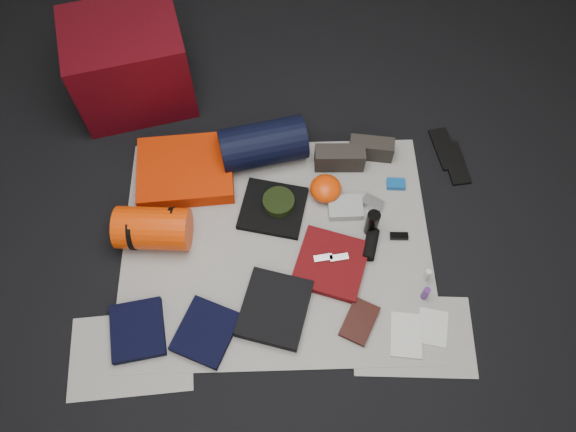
{
  "coord_description": "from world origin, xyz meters",
  "views": [
    {
      "loc": [
        0.02,
        -1.25,
        2.66
      ],
      "look_at": [
        0.06,
        0.12,
        0.1
      ],
      "focal_mm": 35.0,
      "sensor_mm": 36.0,
      "label": 1
    }
  ],
  "objects_px": {
    "red_cabinet": "(130,64)",
    "compact_camera": "(373,204)",
    "water_bottle": "(372,223)",
    "paperback_book": "(360,321)",
    "navy_duffel": "(263,144)",
    "stuff_sack": "(153,228)",
    "sleeping_pad": "(185,170)"
  },
  "relations": [
    {
      "from": "red_cabinet",
      "to": "navy_duffel",
      "type": "height_order",
      "value": "red_cabinet"
    },
    {
      "from": "paperback_book",
      "to": "navy_duffel",
      "type": "bearing_deg",
      "value": 142.48
    },
    {
      "from": "compact_camera",
      "to": "paperback_book",
      "type": "distance_m",
      "value": 0.66
    },
    {
      "from": "stuff_sack",
      "to": "water_bottle",
      "type": "xyz_separation_m",
      "value": [
        1.12,
        0.01,
        -0.02
      ]
    },
    {
      "from": "sleeping_pad",
      "to": "compact_camera",
      "type": "bearing_deg",
      "value": -12.47
    },
    {
      "from": "navy_duffel",
      "to": "paperback_book",
      "type": "bearing_deg",
      "value": -76.75
    },
    {
      "from": "sleeping_pad",
      "to": "stuff_sack",
      "type": "xyz_separation_m",
      "value": [
        -0.13,
        -0.39,
        0.06
      ]
    },
    {
      "from": "red_cabinet",
      "to": "compact_camera",
      "type": "distance_m",
      "value": 1.58
    },
    {
      "from": "water_bottle",
      "to": "compact_camera",
      "type": "xyz_separation_m",
      "value": [
        0.03,
        0.15,
        -0.06
      ]
    },
    {
      "from": "red_cabinet",
      "to": "navy_duffel",
      "type": "bearing_deg",
      "value": -46.46
    },
    {
      "from": "navy_duffel",
      "to": "paperback_book",
      "type": "distance_m",
      "value": 1.09
    },
    {
      "from": "sleeping_pad",
      "to": "stuff_sack",
      "type": "height_order",
      "value": "stuff_sack"
    },
    {
      "from": "stuff_sack",
      "to": "paperback_book",
      "type": "height_order",
      "value": "stuff_sack"
    },
    {
      "from": "compact_camera",
      "to": "red_cabinet",
      "type": "bearing_deg",
      "value": -178.45
    },
    {
      "from": "paperback_book",
      "to": "red_cabinet",
      "type": "bearing_deg",
      "value": 156.95
    },
    {
      "from": "compact_camera",
      "to": "navy_duffel",
      "type": "bearing_deg",
      "value": -176.73
    },
    {
      "from": "navy_duffel",
      "to": "paperback_book",
      "type": "height_order",
      "value": "navy_duffel"
    },
    {
      "from": "paperback_book",
      "to": "sleeping_pad",
      "type": "bearing_deg",
      "value": 163.04
    },
    {
      "from": "compact_camera",
      "to": "stuff_sack",
      "type": "bearing_deg",
      "value": -138.87
    },
    {
      "from": "navy_duffel",
      "to": "stuff_sack",
      "type": "bearing_deg",
      "value": -150.26
    },
    {
      "from": "red_cabinet",
      "to": "paperback_book",
      "type": "distance_m",
      "value": 1.91
    },
    {
      "from": "stuff_sack",
      "to": "paperback_book",
      "type": "xyz_separation_m",
      "value": [
        1.02,
        -0.49,
        -0.09
      ]
    },
    {
      "from": "red_cabinet",
      "to": "stuff_sack",
      "type": "xyz_separation_m",
      "value": [
        0.18,
        -0.98,
        -0.15
      ]
    },
    {
      "from": "red_cabinet",
      "to": "paperback_book",
      "type": "bearing_deg",
      "value": -64.23
    },
    {
      "from": "red_cabinet",
      "to": "compact_camera",
      "type": "relative_size",
      "value": 5.73
    },
    {
      "from": "red_cabinet",
      "to": "compact_camera",
      "type": "bearing_deg",
      "value": -45.16
    },
    {
      "from": "stuff_sack",
      "to": "compact_camera",
      "type": "distance_m",
      "value": 1.16
    },
    {
      "from": "water_bottle",
      "to": "paperback_book",
      "type": "relative_size",
      "value": 0.82
    },
    {
      "from": "red_cabinet",
      "to": "sleeping_pad",
      "type": "distance_m",
      "value": 0.7
    },
    {
      "from": "sleeping_pad",
      "to": "navy_duffel",
      "type": "distance_m",
      "value": 0.45
    },
    {
      "from": "red_cabinet",
      "to": "water_bottle",
      "type": "bearing_deg",
      "value": -50.18
    },
    {
      "from": "water_bottle",
      "to": "paperback_book",
      "type": "distance_m",
      "value": 0.51
    }
  ]
}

